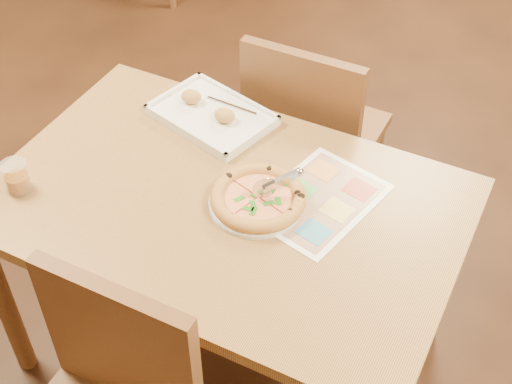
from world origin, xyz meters
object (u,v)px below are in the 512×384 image
at_px(chair_far, 309,123).
at_px(appetizer_tray, 211,115).
at_px(plate, 256,203).
at_px(glass_tumbler, 17,178).
at_px(dining_table, 226,221).
at_px(pizza, 258,198).
at_px(menu, 319,200).
at_px(pizza_cutter, 277,183).

height_order(chair_far, appetizer_tray, chair_far).
bearing_deg(plate, glass_tumbler, -158.59).
bearing_deg(appetizer_tray, chair_far, 54.59).
bearing_deg(chair_far, appetizer_tray, 54.59).
relative_size(dining_table, glass_tumbler, 13.92).
xyz_separation_m(pizza, appetizer_tray, (-0.31, 0.28, -0.01)).
height_order(plate, menu, plate).
relative_size(plate, glass_tumbler, 2.79).
distance_m(dining_table, appetizer_tray, 0.38).
distance_m(chair_far, pizza, 0.61).
relative_size(chair_far, glass_tumbler, 5.03).
xyz_separation_m(pizza, menu, (0.14, 0.09, -0.02)).
height_order(chair_far, plate, chair_far).
height_order(chair_far, pizza_cutter, chair_far).
xyz_separation_m(appetizer_tray, menu, (0.45, -0.19, -0.01)).
bearing_deg(pizza, menu, 32.36).
relative_size(dining_table, appetizer_tray, 3.16).
bearing_deg(chair_far, pizza, 99.04).
height_order(dining_table, pizza_cutter, pizza_cutter).
height_order(pizza_cutter, appetizer_tray, pizza_cutter).
height_order(pizza_cutter, glass_tumbler, pizza_cutter).
distance_m(plate, pizza, 0.02).
relative_size(pizza_cutter, appetizer_tray, 0.26).
bearing_deg(chair_far, dining_table, 90.00).
xyz_separation_m(plate, pizza_cutter, (0.05, 0.03, 0.07)).
distance_m(pizza, menu, 0.17).
height_order(plate, pizza, pizza).
xyz_separation_m(chair_far, menu, (0.23, -0.49, 0.16)).
xyz_separation_m(chair_far, appetizer_tray, (-0.21, -0.30, 0.17)).
relative_size(plate, appetizer_tray, 0.63).
xyz_separation_m(chair_far, pizza, (0.09, -0.58, 0.18)).
relative_size(plate, pizza, 0.99).
height_order(glass_tumbler, menu, glass_tumbler).
xyz_separation_m(dining_table, appetizer_tray, (-0.21, 0.30, 0.10)).
bearing_deg(chair_far, plate, 98.51).
height_order(pizza, glass_tumbler, glass_tumbler).
bearing_deg(glass_tumbler, appetizer_tray, 58.52).
bearing_deg(pizza_cutter, pizza, 172.19).
relative_size(pizza, pizza_cutter, 2.48).
distance_m(pizza_cutter, appetizer_tray, 0.43).
xyz_separation_m(appetizer_tray, glass_tumbler, (-0.32, -0.53, 0.03)).
bearing_deg(menu, appetizer_tray, 157.25).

